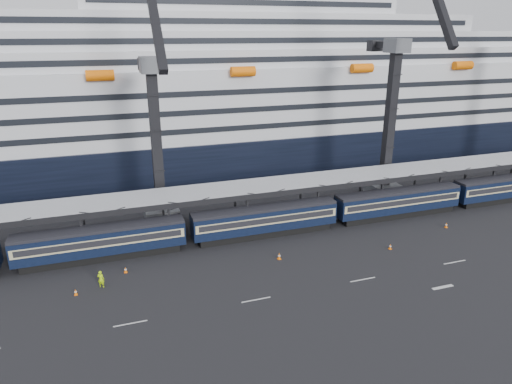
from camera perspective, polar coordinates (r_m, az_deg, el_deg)
ground at (r=54.53m, az=12.81°, el=-8.27°), size 260.00×260.00×0.00m
lane_markings at (r=55.44m, az=22.97°, el=-8.93°), size 111.00×4.27×0.02m
train at (r=59.64m, az=4.18°, el=-3.00°), size 133.05×3.00×4.05m
canopy at (r=63.82m, az=6.71°, el=1.35°), size 130.00×6.25×5.53m
cruise_ship at (r=91.15m, az=-2.50°, el=11.48°), size 214.09×28.84×34.00m
crane_dark_near at (r=60.98m, az=-12.36°, el=6.69°), size 4.50×17.75×35.08m
crane_dark_mid at (r=72.42m, az=16.67°, el=9.45°), size 4.50×18.24×39.64m
worker at (r=50.16m, az=-18.82°, el=-10.26°), size 0.80×0.67×1.87m
traffic_cone_b at (r=49.97m, az=-21.62°, el=-11.54°), size 0.34×0.34×0.68m
traffic_cone_c at (r=52.45m, az=-16.00°, el=-9.32°), size 0.35×0.35×0.70m
traffic_cone_d at (r=53.25m, az=2.92°, el=-7.98°), size 0.41×0.41×0.83m
traffic_cone_e at (r=57.85m, az=16.43°, el=-6.54°), size 0.35×0.35×0.71m
traffic_cone_f at (r=66.47m, az=22.69°, el=-3.83°), size 0.37×0.37×0.74m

